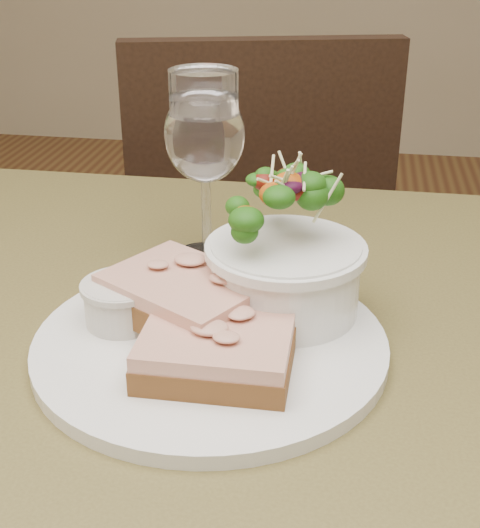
% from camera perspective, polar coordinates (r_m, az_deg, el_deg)
% --- Properties ---
extents(cafe_table, '(0.80, 0.80, 0.75)m').
position_cam_1_polar(cafe_table, '(0.65, -1.18, -14.37)').
color(cafe_table, '#4E4421').
rests_on(cafe_table, ground).
extents(chair_far, '(0.51, 0.51, 0.90)m').
position_cam_1_polar(chair_far, '(1.48, 0.77, -5.64)').
color(chair_far, black).
rests_on(chair_far, ground).
extents(dinner_plate, '(0.28, 0.28, 0.01)m').
position_cam_1_polar(dinner_plate, '(0.59, -2.31, -6.20)').
color(dinner_plate, white).
rests_on(dinner_plate, cafe_table).
extents(sandwich_front, '(0.11, 0.08, 0.03)m').
position_cam_1_polar(sandwich_front, '(0.54, -1.91, -6.95)').
color(sandwich_front, '#4B2E14').
rests_on(sandwich_front, dinner_plate).
extents(sandwich_back, '(0.15, 0.14, 0.03)m').
position_cam_1_polar(sandwich_back, '(0.60, -4.31, -2.51)').
color(sandwich_back, '#4B2E14').
rests_on(sandwich_back, dinner_plate).
extents(ramekin, '(0.06, 0.06, 0.04)m').
position_cam_1_polar(ramekin, '(0.61, -9.11, -2.81)').
color(ramekin, silver).
rests_on(ramekin, dinner_plate).
extents(salad_bowl, '(0.12, 0.12, 0.13)m').
position_cam_1_polar(salad_bowl, '(0.60, 3.58, 1.38)').
color(salad_bowl, white).
rests_on(salad_bowl, dinner_plate).
extents(garnish, '(0.05, 0.04, 0.02)m').
position_cam_1_polar(garnish, '(0.67, -6.35, -0.78)').
color(garnish, '#0E3C0A').
rests_on(garnish, dinner_plate).
extents(wine_glass, '(0.08, 0.08, 0.18)m').
position_cam_1_polar(wine_glass, '(0.70, -2.75, 9.53)').
color(wine_glass, white).
rests_on(wine_glass, cafe_table).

